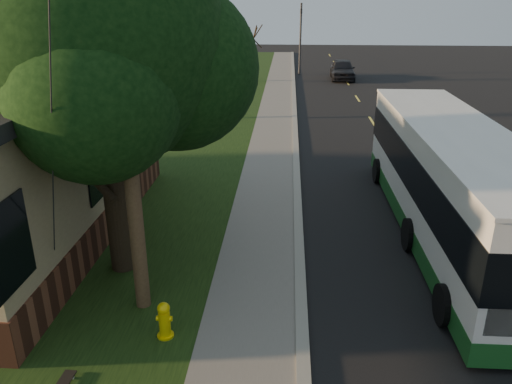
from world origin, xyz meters
TOP-DOWN VIEW (x-y plane):
  - ground at (0.00, 0.00)m, footprint 120.00×120.00m
  - road at (4.00, 10.00)m, footprint 8.00×80.00m
  - curb at (0.00, 10.00)m, footprint 0.25×80.00m
  - sidewalk at (-1.00, 10.00)m, footprint 2.00×80.00m
  - grass_verge at (-4.50, 10.00)m, footprint 5.00×80.00m
  - fire_hydrant at (-2.60, 0.00)m, footprint 0.32×0.32m
  - utility_pole at (-3.31, 0.99)m, footprint 2.86×3.21m
  - leafy_tree at (-4.17, 2.65)m, footprint 6.30×6.00m
  - bare_tree_near at (-3.50, 18.00)m, footprint 1.38×1.21m
  - bare_tree_far at (-3.00, 30.00)m, footprint 1.38×1.21m
  - traffic_signal at (0.50, 34.00)m, footprint 0.18×0.22m
  - transit_bus at (3.96, 4.87)m, footprint 2.55×11.04m
  - dumpster at (-7.07, 7.62)m, footprint 1.72×1.54m
  - distant_car at (3.75, 31.72)m, footprint 1.91×4.45m

SIDE VIEW (x-z plane):
  - ground at x=0.00m, z-range 0.00..0.00m
  - road at x=4.00m, z-range 0.00..0.01m
  - grass_verge at x=-4.50m, z-range 0.00..0.07m
  - sidewalk at x=-1.00m, z-range 0.00..0.08m
  - curb at x=0.00m, z-range 0.00..0.12m
  - fire_hydrant at x=-2.60m, z-range 0.06..0.80m
  - dumpster at x=-7.07m, z-range 0.04..1.30m
  - distant_car at x=3.75m, z-range 0.00..1.50m
  - transit_bus at x=3.96m, z-range 0.10..3.09m
  - bare_tree_far at x=-3.00m, z-range -0.01..4.02m
  - bare_tree_near at x=-3.50m, z-range 0.00..4.30m
  - traffic_signal at x=0.50m, z-range 0.41..5.91m
  - utility_pole at x=-3.31m, z-range 0.10..9.17m
  - leafy_tree at x=-4.17m, z-range 1.27..9.07m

